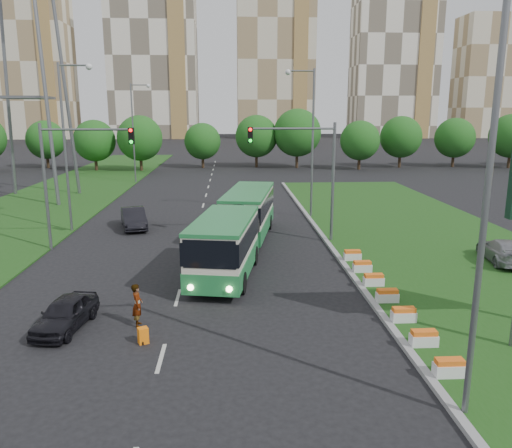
{
  "coord_description": "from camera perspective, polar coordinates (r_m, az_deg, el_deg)",
  "views": [
    {
      "loc": [
        -0.45,
        -22.6,
        8.67
      ],
      "look_at": [
        0.97,
        4.25,
        2.6
      ],
      "focal_mm": 35.0,
      "sensor_mm": 36.0,
      "label": 1
    }
  ],
  "objects": [
    {
      "name": "car_left_near",
      "position": [
        22.01,
        -20.96,
        -9.53
      ],
      "size": [
        2.13,
        4.03,
        1.31
      ],
      "primitive_type": "imported",
      "rotation": [
        0.0,
        0.0,
        -0.16
      ],
      "color": "black",
      "rests_on": "ground"
    },
    {
      "name": "lane_markings",
      "position": [
        43.55,
        -6.32,
        1.16
      ],
      "size": [
        0.2,
        100.0,
        0.01
      ],
      "primitive_type": null,
      "color": "#B2B3AC",
      "rests_on": "ground"
    },
    {
      "name": "street_lamps",
      "position": [
        32.81,
        -7.55,
        7.94
      ],
      "size": [
        36.0,
        60.0,
        12.0
      ],
      "primitive_type": null,
      "color": "slate",
      "rests_on": "ground"
    },
    {
      "name": "traffic_mast_median",
      "position": [
        33.19,
        6.1,
        6.91
      ],
      "size": [
        5.76,
        0.32,
        8.0
      ],
      "color": "slate",
      "rests_on": "ground"
    },
    {
      "name": "ground",
      "position": [
        24.21,
        -1.78,
        -8.27
      ],
      "size": [
        360.0,
        360.0,
        0.0
      ],
      "primitive_type": "plane",
      "color": "black",
      "rests_on": "ground"
    },
    {
      "name": "articulated_bus",
      "position": [
        31.03,
        -2.18,
        -0.15
      ],
      "size": [
        2.73,
        17.51,
        2.88
      ],
      "rotation": [
        0.0,
        0.0,
        -0.17
      ],
      "color": "beige",
      "rests_on": "ground"
    },
    {
      "name": "pedestrian",
      "position": [
        21.32,
        -13.4,
        -9.0
      ],
      "size": [
        0.53,
        0.72,
        1.81
      ],
      "primitive_type": "imported",
      "rotation": [
        0.0,
        0.0,
        1.72
      ],
      "color": "gray",
      "rests_on": "ground"
    },
    {
      "name": "grass_median",
      "position": [
        34.51,
        20.04,
        -2.49
      ],
      "size": [
        14.0,
        60.0,
        0.15
      ],
      "primitive_type": "cube",
      "color": "#1C4914",
      "rests_on": "ground"
    },
    {
      "name": "car_left_far",
      "position": [
        38.93,
        -13.8,
        0.65
      ],
      "size": [
        2.86,
        5.0,
        1.56
      ],
      "primitive_type": "imported",
      "rotation": [
        0.0,
        0.0,
        0.27
      ],
      "color": "black",
      "rests_on": "ground"
    },
    {
      "name": "tree_line",
      "position": [
        78.41,
        4.71,
        9.62
      ],
      "size": [
        120.0,
        8.0,
        9.0
      ],
      "primitive_type": null,
      "color": "#1A5015",
      "rests_on": "ground"
    },
    {
      "name": "apartment_tower_west",
      "position": [
        184.92,
        -24.5,
        16.38
      ],
      "size": [
        26.0,
        15.0,
        48.0
      ],
      "primitive_type": "cube",
      "color": "beige",
      "rests_on": "ground"
    },
    {
      "name": "left_verge",
      "position": [
        51.46,
        -22.93,
        2.06
      ],
      "size": [
        12.0,
        110.0,
        0.1
      ],
      "primitive_type": "cube",
      "color": "#1C4914",
      "rests_on": "ground"
    },
    {
      "name": "apartment_tower_cwest",
      "position": [
        175.2,
        -11.65,
        18.14
      ],
      "size": [
        28.0,
        15.0,
        52.0
      ],
      "primitive_type": "cube",
      "color": "silver",
      "rests_on": "ground"
    },
    {
      "name": "shopping_trolley",
      "position": [
        19.98,
        -12.78,
        -12.33
      ],
      "size": [
        0.37,
        0.39,
        0.63
      ],
      "rotation": [
        0.0,
        0.0,
        0.43
      ],
      "color": "orange",
      "rests_on": "ground"
    },
    {
      "name": "flower_planters",
      "position": [
        23.84,
        14.77,
        -7.89
      ],
      "size": [
        1.1,
        13.7,
        0.6
      ],
      "primitive_type": null,
      "color": "silver",
      "rests_on": "grass_median"
    },
    {
      "name": "median_kerb",
      "position": [
        32.44,
        8.65,
        -2.77
      ],
      "size": [
        0.3,
        60.0,
        0.18
      ],
      "primitive_type": "cube",
      "color": "gray",
      "rests_on": "ground"
    },
    {
      "name": "midrise_east",
      "position": [
        195.2,
        25.5,
        14.85
      ],
      "size": [
        24.0,
        14.0,
        40.0
      ],
      "primitive_type": "cube",
      "color": "beige",
      "rests_on": "ground"
    },
    {
      "name": "apartment_tower_ceast",
      "position": [
        174.06,
        2.19,
        18.09
      ],
      "size": [
        25.0,
        15.0,
        50.0
      ],
      "primitive_type": "cube",
      "color": "beige",
      "rests_on": "ground"
    },
    {
      "name": "apartment_tower_east",
      "position": [
        181.9,
        15.42,
        16.95
      ],
      "size": [
        27.0,
        15.0,
        47.0
      ],
      "primitive_type": "cube",
      "color": "silver",
      "rests_on": "ground"
    },
    {
      "name": "traffic_mast_left",
      "position": [
        33.29,
        -20.49,
        6.2
      ],
      "size": [
        5.76,
        0.32,
        8.0
      ],
      "color": "slate",
      "rests_on": "ground"
    },
    {
      "name": "car_median",
      "position": [
        32.22,
        26.42,
        -2.74
      ],
      "size": [
        2.57,
        4.85,
        1.34
      ],
      "primitive_type": "imported",
      "rotation": [
        0.0,
        0.0,
        2.99
      ],
      "color": "gray",
      "rests_on": "grass_median"
    }
  ]
}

